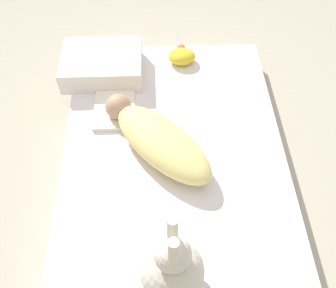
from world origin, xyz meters
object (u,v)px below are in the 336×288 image
(pillow, at_px, (102,64))
(turtle_plush, at_px, (182,56))
(bunny_plush, at_px, (172,269))
(swaddled_baby, at_px, (158,140))

(pillow, distance_m, turtle_plush, 0.41)
(pillow, bearing_deg, bunny_plush, -164.18)
(pillow, height_order, turtle_plush, pillow)
(swaddled_baby, distance_m, pillow, 0.56)
(bunny_plush, height_order, turtle_plush, bunny_plush)
(bunny_plush, xyz_separation_m, turtle_plush, (1.14, -0.10, -0.09))
(swaddled_baby, xyz_separation_m, pillow, (0.50, 0.27, -0.01))
(swaddled_baby, relative_size, bunny_plush, 1.36)
(swaddled_baby, relative_size, turtle_plush, 3.58)
(swaddled_baby, height_order, bunny_plush, bunny_plush)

